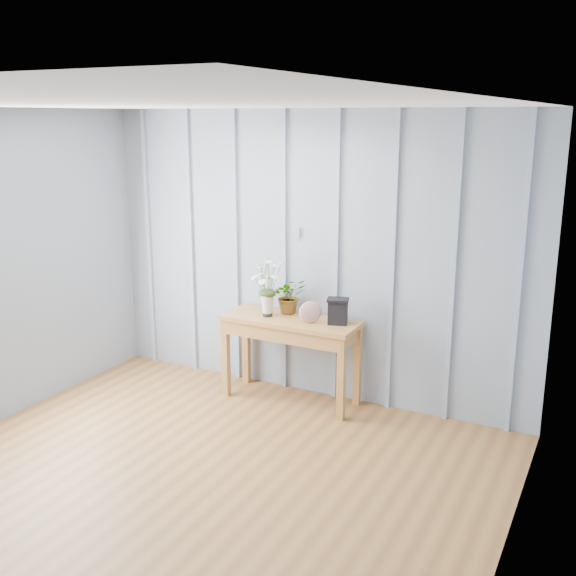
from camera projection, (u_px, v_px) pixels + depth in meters
The scene contains 7 objects.
ground at pixel (155, 516), 4.22m from camera, with size 4.50×4.50×0.00m, color brown.
room_shell at pixel (226, 185), 4.52m from camera, with size 4.00×4.50×2.50m.
sideboard at pixel (291, 331), 5.81m from camera, with size 1.20×0.45×0.75m.
daisy_vase at pixel (267, 279), 5.76m from camera, with size 0.38×0.29×0.53m.
spider_plant at pixel (289, 296), 5.90m from camera, with size 0.28×0.24×0.31m, color #203513.
felt_disc_vessel at pixel (310, 312), 5.62m from camera, with size 0.19×0.05×0.19m, color #89424C.
carved_box at pixel (338, 311), 5.60m from camera, with size 0.21×0.19×0.22m.
Camera 1 is at (2.45, -2.94, 2.44)m, focal length 42.00 mm.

